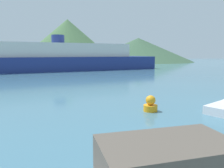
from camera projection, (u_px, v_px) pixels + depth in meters
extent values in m
cube|color=brown|center=(167.00, 166.00, 3.75)|extent=(2.36, 1.35, 0.89)
cube|color=navy|center=(59.00, 63.00, 42.09)|extent=(39.07, 16.44, 2.55)
cube|color=silver|center=(58.00, 50.00, 41.74)|extent=(27.61, 12.92, 2.50)
cylinder|color=navy|center=(58.00, 39.00, 41.46)|extent=(2.40, 2.40, 1.60)
cylinder|color=orange|center=(150.00, 108.00, 12.09)|extent=(0.77, 0.77, 0.35)
sphere|color=orange|center=(151.00, 100.00, 12.02)|extent=(0.54, 0.54, 0.54)
cone|color=#476B42|center=(68.00, 41.00, 77.87)|extent=(35.55, 35.55, 15.19)
cone|color=#38563D|center=(138.00, 50.00, 86.29)|extent=(42.45, 42.45, 9.25)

